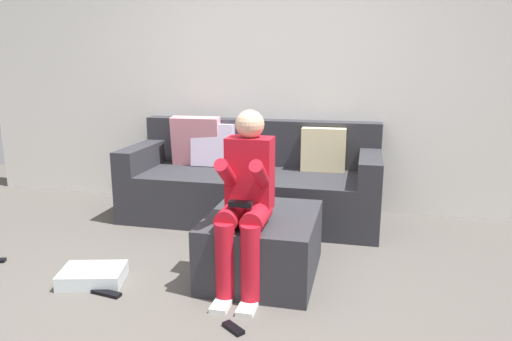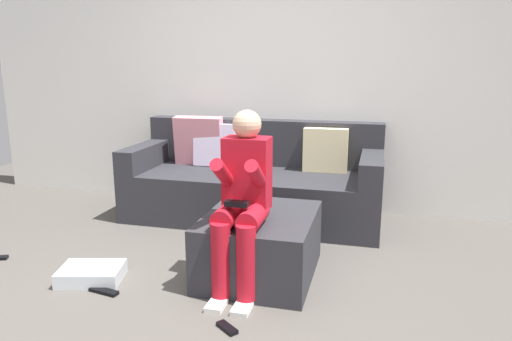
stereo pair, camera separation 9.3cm
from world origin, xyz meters
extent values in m
plane|color=#544F49|center=(0.00, 0.00, 0.00)|extent=(7.92, 7.92, 0.00)
cube|color=silver|center=(0.00, 2.19, 1.38)|extent=(6.09, 0.10, 2.77)
cube|color=#2D2D33|center=(-0.07, 1.69, 0.21)|extent=(2.24, 0.90, 0.43)
cube|color=#2D2D33|center=(-0.07, 2.05, 0.64)|extent=(2.24, 0.19, 0.43)
cube|color=#2D2D33|center=(-1.10, 1.69, 0.53)|extent=(0.18, 0.90, 0.21)
cube|color=#2D2D33|center=(0.95, 1.69, 0.53)|extent=(0.18, 0.90, 0.21)
cube|color=pink|center=(-0.66, 1.89, 0.66)|extent=(0.46, 0.19, 0.46)
cube|color=silver|center=(-0.49, 1.88, 0.63)|extent=(0.40, 0.18, 0.40)
cube|color=beige|center=(0.54, 1.89, 0.62)|extent=(0.39, 0.14, 0.39)
cube|color=#2D2D33|center=(0.27, 0.59, 0.21)|extent=(0.70, 0.84, 0.42)
cube|color=red|center=(0.22, 0.49, 0.71)|extent=(0.28, 0.18, 0.46)
sphere|color=#D8AD8C|center=(0.22, 0.49, 1.02)|extent=(0.18, 0.18, 0.18)
cylinder|color=red|center=(0.14, 0.34, 0.48)|extent=(0.14, 0.30, 0.14)
cylinder|color=red|center=(0.14, 0.19, 0.26)|extent=(0.12, 0.12, 0.45)
cube|color=white|center=(0.14, 0.13, 0.01)|extent=(0.10, 0.22, 0.03)
cylinder|color=red|center=(0.12, 0.35, 0.72)|extent=(0.08, 0.35, 0.28)
cylinder|color=red|center=(0.29, 0.34, 0.48)|extent=(0.14, 0.30, 0.14)
cylinder|color=red|center=(0.29, 0.19, 0.26)|extent=(0.12, 0.12, 0.45)
cube|color=white|center=(0.29, 0.13, 0.01)|extent=(0.10, 0.22, 0.03)
cylinder|color=red|center=(0.32, 0.36, 0.72)|extent=(0.08, 0.34, 0.27)
cube|color=black|center=(0.22, 0.26, 0.58)|extent=(0.14, 0.06, 0.03)
cube|color=silver|center=(-0.76, 0.22, 0.05)|extent=(0.45, 0.37, 0.09)
cube|color=black|center=(0.27, -0.11, 0.01)|extent=(0.14, 0.13, 0.02)
cube|color=black|center=(-0.59, 0.08, 0.01)|extent=(0.20, 0.09, 0.02)
camera|label=1|loc=(0.90, -2.28, 1.39)|focal=33.19mm
camera|label=2|loc=(0.99, -2.26, 1.39)|focal=33.19mm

